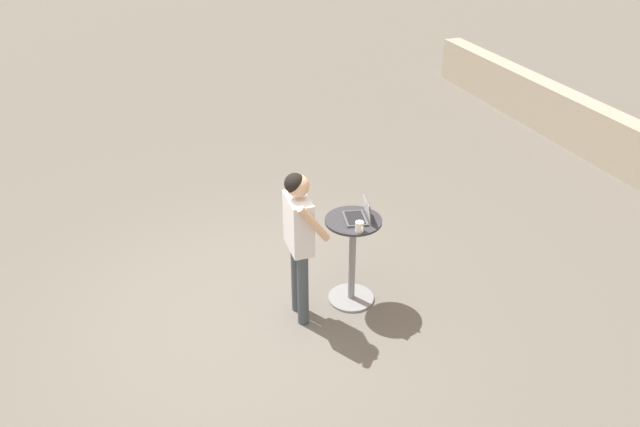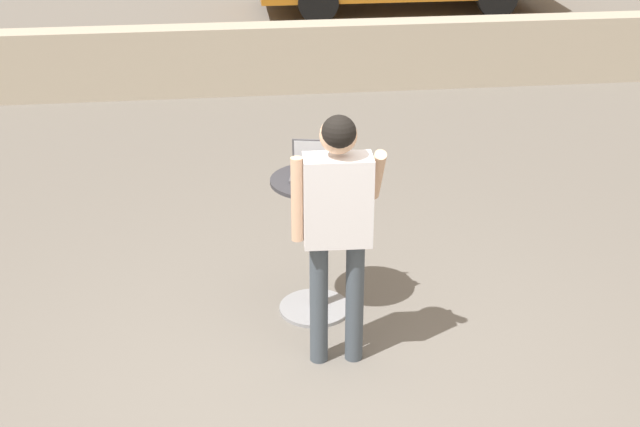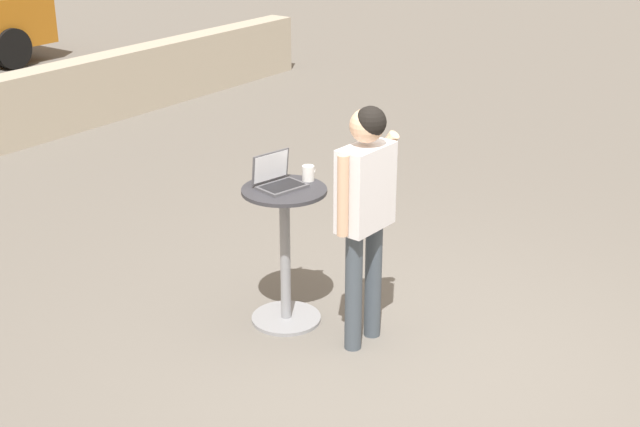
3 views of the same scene
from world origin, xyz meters
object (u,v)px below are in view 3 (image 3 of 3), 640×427
(standing_person, at_px, (365,199))
(coffee_mug, at_px, (308,173))
(cafe_table, at_px, (285,248))
(laptop, at_px, (278,179))

(standing_person, bearing_deg, coffee_mug, 74.57)
(coffee_mug, relative_size, standing_person, 0.07)
(cafe_table, relative_size, laptop, 2.85)
(standing_person, bearing_deg, laptop, 95.28)
(laptop, xyz_separation_m, coffee_mug, (0.21, -0.09, 0.00))
(cafe_table, relative_size, coffee_mug, 8.18)
(cafe_table, distance_m, laptop, 0.48)
(cafe_table, bearing_deg, laptop, 81.59)
(coffee_mug, distance_m, standing_person, 0.57)
(cafe_table, height_order, standing_person, standing_person)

